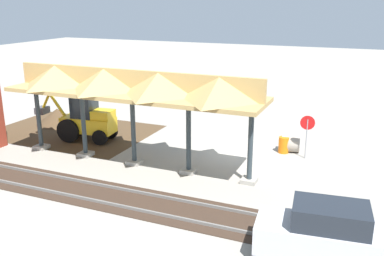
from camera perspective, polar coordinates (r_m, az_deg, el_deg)
name	(u,v)px	position (r m, az deg, el deg)	size (l,w,h in m)	color
ground_plane	(239,153)	(23.89, 6.31, -3.34)	(120.00, 120.00, 0.00)	gray
dirt_work_zone	(73,131)	(28.71, -15.59, -0.43)	(10.09, 7.00, 0.01)	#4C3823
platform_canopy	(131,85)	(21.27, -8.08, 5.72)	(13.41, 3.20, 4.90)	#9E998E
rail_tracks	(185,211)	(17.42, -1.00, -11.02)	(60.00, 2.58, 0.15)	slate
stop_sign	(307,128)	(23.23, 15.11, 0.01)	(0.76, 0.11, 2.36)	gray
backhoe	(86,119)	(26.43, -13.95, 1.11)	(5.14, 2.01, 2.82)	yellow
dirt_mound	(58,124)	(30.74, -17.40, 0.53)	(5.88, 5.88, 2.16)	#4C3823
concrete_pipe	(290,143)	(24.47, 12.98, -2.01)	(1.14, 1.13, 0.95)	#9E9384
distant_parked_car	(324,233)	(14.69, 17.18, -13.20)	(4.37, 2.20, 1.98)	#B7B7BC
traffic_barrel	(284,145)	(24.20, 12.11, -2.23)	(0.56, 0.56, 0.90)	orange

